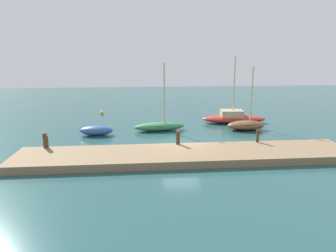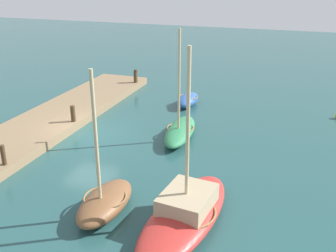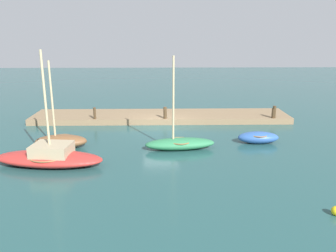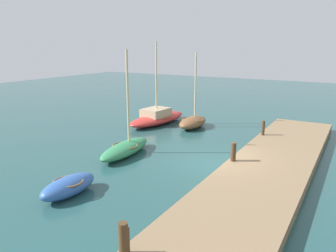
{
  "view_description": "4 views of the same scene",
  "coord_description": "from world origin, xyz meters",
  "views": [
    {
      "loc": [
        -2.7,
        -19.4,
        5.85
      ],
      "look_at": [
        -0.67,
        1.99,
        0.96
      ],
      "focal_mm": 32.42,
      "sensor_mm": 36.0,
      "label": 1
    },
    {
      "loc": [
        16.14,
        9.96,
        7.83
      ],
      "look_at": [
        -0.92,
        4.02,
        0.61
      ],
      "focal_mm": 41.83,
      "sensor_mm": 36.0,
      "label": 2
    },
    {
      "loc": [
        -0.03,
        23.74,
        6.76
      ],
      "look_at": [
        -0.48,
        1.67,
        0.61
      ],
      "focal_mm": 36.73,
      "sensor_mm": 36.0,
      "label": 3
    },
    {
      "loc": [
        -14.22,
        -5.68,
        5.63
      ],
      "look_at": [
        1.27,
        3.39,
        1.21
      ],
      "focal_mm": 35.17,
      "sensor_mm": 36.0,
      "label": 4
    }
  ],
  "objects": [
    {
      "name": "mooring_post_mid_east",
      "position": [
        -0.32,
        -1.02,
        0.88
      ],
      "size": [
        0.25,
        0.25,
        0.87
      ],
      "primitive_type": "cylinder",
      "color": "#47331E",
      "rests_on": "dock_platform"
    },
    {
      "name": "rowboat_green",
      "position": [
        -1.12,
        4.59,
        0.39
      ],
      "size": [
        4.21,
        1.68,
        5.44
      ],
      "rotation": [
        0.0,
        0.0,
        0.1
      ],
      "color": "#2D7A4C",
      "rests_on": "ground_plane"
    },
    {
      "name": "rowboat_brown",
      "position": [
        5.96,
        4.12,
        0.44
      ],
      "size": [
        3.07,
        1.51,
        5.15
      ],
      "rotation": [
        0.0,
        0.0,
        0.01
      ],
      "color": "brown",
      "rests_on": "ground_plane"
    },
    {
      "name": "mooring_post_west",
      "position": [
        -8.47,
        -1.02,
        0.9
      ],
      "size": [
        0.25,
        0.25,
        0.92
      ],
      "primitive_type": "cylinder",
      "color": "#47331E",
      "rests_on": "dock_platform"
    },
    {
      "name": "ground_plane",
      "position": [
        0.0,
        0.0,
        0.0
      ],
      "size": [
        84.0,
        84.0,
        0.0
      ],
      "primitive_type": "plane",
      "color": "#234C4C"
    },
    {
      "name": "dock_platform",
      "position": [
        0.0,
        -2.56,
        0.22
      ],
      "size": [
        19.83,
        3.58,
        0.45
      ],
      "primitive_type": "cube",
      "color": "#846B4C",
      "rests_on": "ground_plane"
    },
    {
      "name": "sailboat_red",
      "position": [
        5.77,
        6.94,
        0.47
      ],
      "size": [
        5.86,
        2.6,
        5.9
      ],
      "rotation": [
        0.0,
        0.0,
        -0.11
      ],
      "color": "#B72D28",
      "rests_on": "ground_plane"
    },
    {
      "name": "mooring_post_mid_west",
      "position": [
        -8.4,
        -1.02,
        0.81
      ],
      "size": [
        0.23,
        0.23,
        0.72
      ],
      "primitive_type": "cylinder",
      "color": "#47331E",
      "rests_on": "dock_platform"
    },
    {
      "name": "dinghy_blue",
      "position": [
        -6.05,
        3.54,
        0.37
      ],
      "size": [
        2.54,
        1.19,
        0.73
      ],
      "rotation": [
        0.0,
        0.0,
        -0.02
      ],
      "color": "#2D569E",
      "rests_on": "ground_plane"
    },
    {
      "name": "mooring_post_east",
      "position": [
        4.88,
        -1.02,
        0.88
      ],
      "size": [
        0.19,
        0.19,
        0.86
      ],
      "primitive_type": "cylinder",
      "color": "#47331E",
      "rests_on": "dock_platform"
    }
  ]
}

